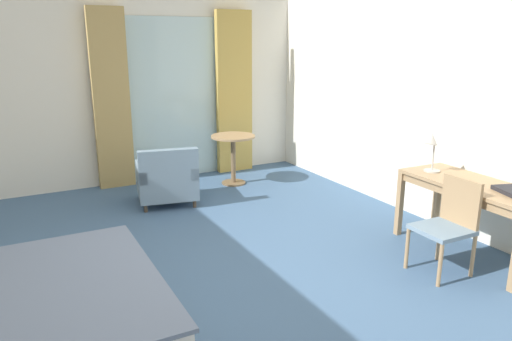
% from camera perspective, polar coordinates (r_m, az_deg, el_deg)
% --- Properties ---
extents(ground, '(6.35, 7.81, 0.10)m').
position_cam_1_polar(ground, '(4.33, -4.35, -14.35)').
color(ground, '#426084').
extents(wall_back, '(5.95, 0.12, 2.72)m').
position_cam_1_polar(wall_back, '(7.29, -16.41, 8.94)').
color(wall_back, white).
rests_on(wall_back, ground).
extents(wall_right, '(0.12, 7.41, 2.72)m').
position_cam_1_polar(wall_right, '(5.64, 23.70, 6.59)').
color(wall_right, white).
rests_on(wall_right, ground).
extents(balcony_glass_door, '(1.46, 0.02, 2.39)m').
position_cam_1_polar(balcony_glass_door, '(7.46, -9.56, 8.22)').
color(balcony_glass_door, silver).
rests_on(balcony_glass_door, ground).
extents(curtain_panel_left, '(0.50, 0.10, 2.50)m').
position_cam_1_polar(curtain_panel_left, '(7.12, -16.61, 7.91)').
color(curtain_panel_left, tan).
rests_on(curtain_panel_left, ground).
extents(curtain_panel_right, '(0.58, 0.10, 2.50)m').
position_cam_1_polar(curtain_panel_right, '(7.72, -2.58, 9.06)').
color(curtain_panel_right, tan).
rests_on(curtain_panel_right, ground).
extents(writing_desk, '(0.65, 1.48, 0.74)m').
position_cam_1_polar(writing_desk, '(5.15, 24.27, -2.28)').
color(writing_desk, tan).
rests_on(writing_desk, ground).
extents(desk_chair, '(0.46, 0.44, 0.87)m').
position_cam_1_polar(desk_chair, '(4.75, 21.72, -5.56)').
color(desk_chair, gray).
rests_on(desk_chair, ground).
extents(desk_lamp, '(0.24, 0.18, 0.43)m').
position_cam_1_polar(desk_lamp, '(5.27, 19.91, 2.85)').
color(desk_lamp, '#B7B2A8').
rests_on(desk_lamp, writing_desk).
extents(armchair_by_window, '(0.85, 0.84, 0.77)m').
position_cam_1_polar(armchair_by_window, '(6.36, -10.39, -1.13)').
color(armchair_by_window, gray).
rests_on(armchair_by_window, ground).
extents(round_cafe_table, '(0.64, 0.64, 0.73)m').
position_cam_1_polar(round_cafe_table, '(7.09, -2.70, 2.61)').
color(round_cafe_table, tan).
rests_on(round_cafe_table, ground).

